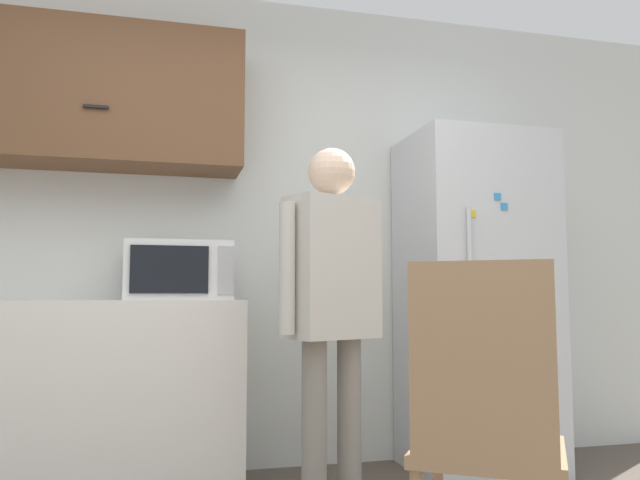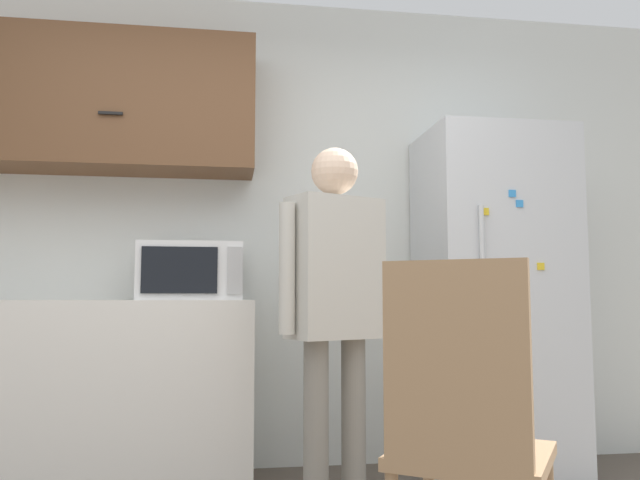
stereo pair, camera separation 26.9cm
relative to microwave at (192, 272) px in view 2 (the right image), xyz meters
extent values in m
cube|color=silver|center=(0.27, 0.31, 0.27)|extent=(6.00, 0.06, 2.70)
cube|color=silver|center=(-0.81, 0.00, -0.61)|extent=(2.25, 0.56, 0.93)
cube|color=brown|center=(-0.81, 0.10, 0.91)|extent=(2.25, 0.36, 0.73)
cube|color=black|center=(-0.41, -0.09, 0.80)|extent=(0.12, 0.01, 0.01)
cube|color=white|center=(0.00, 0.00, 0.00)|extent=(0.52, 0.40, 0.29)
cube|color=black|center=(-0.05, -0.20, 0.00)|extent=(0.36, 0.01, 0.23)
cube|color=#B2B2B2|center=(0.22, -0.20, 0.00)|extent=(0.07, 0.01, 0.23)
cylinder|color=gray|center=(0.57, -0.57, -0.70)|extent=(0.11, 0.11, 0.77)
cylinder|color=gray|center=(0.75, -0.49, -0.70)|extent=(0.11, 0.11, 0.77)
cube|color=beige|center=(0.66, -0.53, 0.00)|extent=(0.47, 0.37, 0.63)
sphere|color=beige|center=(0.66, -0.53, 0.44)|extent=(0.22, 0.22, 0.22)
cylinder|color=beige|center=(0.44, -0.63, -0.01)|extent=(0.07, 0.07, 0.57)
cylinder|color=beige|center=(0.89, -0.43, -0.01)|extent=(0.07, 0.07, 0.57)
cube|color=silver|center=(1.63, -0.05, -0.15)|extent=(0.75, 0.64, 1.86)
cylinder|color=silver|center=(1.43, -0.39, 0.00)|extent=(0.02, 0.02, 0.65)
cube|color=#338CDB|center=(1.60, -0.37, 0.39)|extent=(0.04, 0.01, 0.04)
cube|color=yellow|center=(1.74, -0.37, 0.02)|extent=(0.04, 0.01, 0.04)
cube|color=yellow|center=(1.45, -0.37, 0.29)|extent=(0.04, 0.01, 0.04)
cube|color=#338CDB|center=(1.64, -0.37, 0.34)|extent=(0.04, 0.01, 0.04)
cube|color=#997551|center=(0.94, -1.40, -0.62)|extent=(0.63, 0.63, 0.04)
cube|color=#997551|center=(0.83, -1.57, -0.31)|extent=(0.37, 0.27, 0.58)
camera|label=1|loc=(-0.08, -3.25, -0.13)|focal=35.00mm
camera|label=2|loc=(0.18, -3.30, -0.13)|focal=35.00mm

